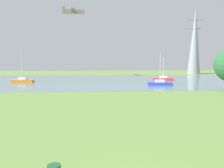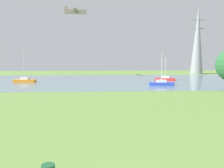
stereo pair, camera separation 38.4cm
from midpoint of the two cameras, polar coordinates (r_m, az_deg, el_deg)
name	(u,v)px [view 2 (the right image)]	position (r m, az deg, el deg)	size (l,w,h in m)	color
ground_plane	(110,100)	(29.46, -0.21, -3.99)	(160.00, 160.00, 0.00)	olive
water_surface	(105,81)	(57.23, -1.61, 0.86)	(140.00, 40.00, 0.02)	slate
sailboat_orange	(25,80)	(56.12, -20.37, 0.85)	(4.86, 1.69, 7.20)	orange
sailboat_red	(165,79)	(58.58, 13.04, 1.25)	(5.03, 2.72, 5.52)	red
sailboat_blue	(161,83)	(47.25, 12.21, 0.19)	(4.92, 1.96, 6.42)	blue
electricity_pylon	(197,40)	(89.19, 20.26, 9.98)	(6.40, 4.40, 23.80)	gray
light_aircraft	(76,12)	(72.31, -8.74, 17.08)	(6.45, 8.45, 2.10)	gray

